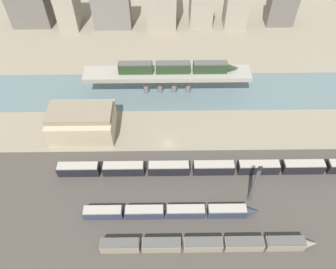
# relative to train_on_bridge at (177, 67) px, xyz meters

# --- Properties ---
(ground_plane) EXTENTS (400.00, 400.00, 0.00)m
(ground_plane) POSITION_rel_train_on_bridge_xyz_m (-3.41, -25.45, -11.12)
(ground_plane) COLOR gray
(railbed_yard) EXTENTS (280.00, 42.00, 0.01)m
(railbed_yard) POSITION_rel_train_on_bridge_xyz_m (-3.41, -49.45, -11.12)
(railbed_yard) COLOR #423D38
(railbed_yard) RESTS_ON ground
(river_water) EXTENTS (320.00, 20.82, 0.01)m
(river_water) POSITION_rel_train_on_bridge_xyz_m (-3.41, 0.00, -11.12)
(river_water) COLOR slate
(river_water) RESTS_ON ground
(bridge) EXTENTS (59.73, 7.83, 9.15)m
(bridge) POSITION_rel_train_on_bridge_xyz_m (-3.41, 0.00, -3.45)
(bridge) COLOR gray
(bridge) RESTS_ON ground
(train_on_bridge) EXTENTS (42.51, 2.95, 4.03)m
(train_on_bridge) POSITION_rel_train_on_bridge_xyz_m (0.00, 0.00, 0.00)
(train_on_bridge) COLOR #23381E
(train_on_bridge) RESTS_ON bridge
(train_yard_near) EXTENTS (55.15, 2.85, 3.52)m
(train_yard_near) POSITION_rel_train_on_bridge_xyz_m (6.16, -60.02, -9.40)
(train_yard_near) COLOR gray
(train_yard_near) RESTS_ON ground
(train_yard_mid) EXTENTS (47.94, 2.81, 3.45)m
(train_yard_mid) POSITION_rel_train_on_bridge_xyz_m (-3.21, -50.83, -9.44)
(train_yard_mid) COLOR #2D384C
(train_yard_mid) RESTS_ON ground
(train_yard_far) EXTENTS (111.09, 2.99, 3.95)m
(train_yard_far) POSITION_rel_train_on_bridge_xyz_m (18.32, -36.64, -9.18)
(train_yard_far) COLOR black
(train_yard_far) RESTS_ON ground
(warehouse_building) EXTENTS (20.81, 13.93, 9.91)m
(warehouse_building) POSITION_rel_train_on_bridge_xyz_m (-31.38, -19.86, -6.41)
(warehouse_building) COLOR tan
(warehouse_building) RESTS_ON ground
(signal_tower) EXTENTS (1.03, 1.03, 15.79)m
(signal_tower) POSITION_rel_train_on_bridge_xyz_m (19.44, -46.26, -3.42)
(signal_tower) COLOR #4C4C51
(signal_tower) RESTS_ON ground
(city_block_far_left) EXTENTS (17.49, 9.76, 18.65)m
(city_block_far_left) POSITION_rel_train_on_bridge_xyz_m (-65.42, 48.40, -1.80)
(city_block_far_left) COLOR #605B56
(city_block_far_left) RESTS_ON ground
(city_block_left) EXTENTS (8.62, 14.46, 18.78)m
(city_block_left) POSITION_rel_train_on_bridge_xyz_m (-47.66, 47.77, -1.73)
(city_block_left) COLOR gray
(city_block_left) RESTS_ON ground
(city_block_center) EXTENTS (16.86, 8.11, 19.89)m
(city_block_center) POSITION_rel_train_on_bridge_xyz_m (-27.86, 46.06, -1.18)
(city_block_center) COLOR slate
(city_block_center) RESTS_ON ground
(city_block_right) EXTENTS (13.20, 12.63, 23.69)m
(city_block_right) POSITION_rel_train_on_bridge_xyz_m (-5.52, 47.38, 0.73)
(city_block_right) COLOR gray
(city_block_right) RESTS_ON ground
(city_block_far_right) EXTENTS (10.27, 13.06, 13.76)m
(city_block_far_right) POSITION_rel_train_on_bridge_xyz_m (12.79, 49.90, -4.24)
(city_block_far_right) COLOR gray
(city_block_far_right) RESTS_ON ground
(city_block_tall) EXTENTS (10.09, 9.34, 14.58)m
(city_block_tall) POSITION_rel_train_on_bridge_xyz_m (28.34, 46.61, -3.83)
(city_block_tall) COLOR gray
(city_block_tall) RESTS_ON ground
(city_block_low) EXTENTS (12.39, 8.11, 17.80)m
(city_block_low) POSITION_rel_train_on_bridge_xyz_m (49.32, 47.76, -2.22)
(city_block_low) COLOR #605B56
(city_block_low) RESTS_ON ground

